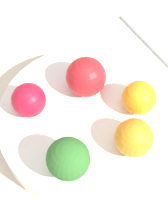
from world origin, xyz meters
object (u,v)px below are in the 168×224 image
object	(u,v)px
apple_red	(29,100)
orange_front	(139,98)
bowl	(84,123)
broccoli	(68,159)
apple_green	(86,77)
orange_back	(134,138)

from	to	relation	value
apple_red	orange_front	bearing A→B (deg)	-15.71
bowl	apple_red	xyz separation A→B (m)	(-0.07, 0.03, 0.05)
broccoli	apple_green	distance (m)	0.13
orange_front	orange_back	distance (m)	0.06
bowl	broccoli	distance (m)	0.10
bowl	broccoli	bearing A→B (deg)	-120.33
bowl	apple_red	size ratio (longest dim) A/B	5.15
apple_red	orange_front	distance (m)	0.15
apple_green	orange_back	size ratio (longest dim) A/B	1.12
broccoli	orange_front	world-z (taller)	broccoli
orange_front	orange_back	world-z (taller)	orange_back
bowl	broccoli	xyz separation A→B (m)	(-0.04, -0.07, 0.06)
bowl	apple_red	world-z (taller)	apple_red
apple_green	apple_red	bearing A→B (deg)	-172.79
apple_red	apple_green	bearing A→B (deg)	7.21
orange_front	bowl	bearing A→B (deg)	173.91
apple_red	orange_back	bearing A→B (deg)	-39.69
apple_red	orange_front	size ratio (longest dim) A/B	1.01
orange_front	apple_red	bearing A→B (deg)	164.29
bowl	apple_green	bearing A→B (deg)	69.43
broccoli	bowl	bearing A→B (deg)	59.67
broccoli	orange_front	bearing A→B (deg)	28.39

